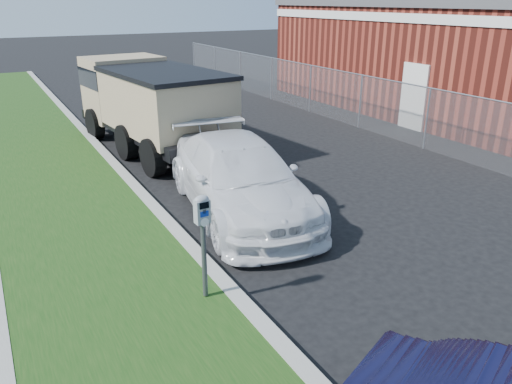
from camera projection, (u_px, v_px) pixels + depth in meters
ground at (350, 247)px, 9.01m from camera, size 120.00×120.00×0.00m
streetside at (3, 271)px, 8.12m from camera, size 6.12×50.00×0.15m
chainlink_fence at (361, 91)px, 16.97m from camera, size 0.06×30.06×30.00m
brick_building at (462, 54)px, 20.17m from camera, size 9.20×14.20×4.17m
parking_meter at (203, 225)px, 6.89m from camera, size 0.22×0.16×1.57m
white_wagon at (238, 177)px, 10.30m from camera, size 2.87×5.45×1.51m
dump_truck at (149, 100)px, 14.71m from camera, size 3.14×6.57×2.49m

